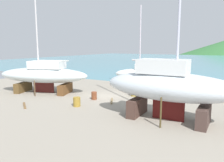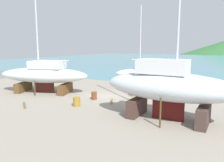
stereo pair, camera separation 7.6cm
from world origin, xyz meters
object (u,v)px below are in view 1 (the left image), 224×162
at_px(barrel_rust_mid, 134,92).
at_px(barrel_blue_faded, 94,96).
at_px(sailboat_small_center, 143,74).
at_px(barrel_rust_near, 77,102).
at_px(sailboat_far_slipway, 168,86).
at_px(worker, 123,77).
at_px(sailboat_mid_port, 44,75).

distance_m(barrel_rust_mid, barrel_blue_faded, 4.42).
height_order(sailboat_small_center, barrel_rust_near, sailboat_small_center).
distance_m(sailboat_far_slipway, barrel_rust_mid, 8.22).
distance_m(worker, barrel_blue_faded, 10.02).
bearing_deg(barrel_rust_mid, barrel_blue_faded, -130.07).
bearing_deg(sailboat_mid_port, worker, -135.51).
bearing_deg(sailboat_mid_port, barrel_rust_near, 140.32).
relative_size(sailboat_mid_port, worker, 9.08).
relative_size(worker, barrel_rust_near, 2.10).
xyz_separation_m(sailboat_far_slipway, barrel_rust_mid, (-5.37, 5.86, -2.11)).
distance_m(sailboat_small_center, sailboat_far_slipway, 12.05).
height_order(sailboat_far_slipway, barrel_rust_mid, sailboat_far_slipway).
xyz_separation_m(sailboat_far_slipway, worker, (-9.95, 12.33, -1.61)).
relative_size(barrel_rust_near, barrel_blue_faded, 1.07).
xyz_separation_m(sailboat_mid_port, worker, (5.17, 9.99, -1.20)).
bearing_deg(sailboat_mid_port, sailboat_far_slipway, 153.05).
distance_m(sailboat_mid_port, barrel_blue_faded, 7.12).
height_order(sailboat_mid_port, barrel_rust_mid, sailboat_mid_port).
bearing_deg(sailboat_small_center, sailboat_mid_port, 26.05).
relative_size(sailboat_mid_port, barrel_rust_near, 19.09).
height_order(sailboat_mid_port, barrel_blue_faded, sailboat_mid_port).
bearing_deg(worker, barrel_rust_mid, -171.40).
distance_m(worker, barrel_rust_mid, 7.95).
bearing_deg(barrel_blue_faded, sailboat_small_center, 75.67).
relative_size(sailboat_far_slipway, worker, 9.75).
bearing_deg(barrel_blue_faded, barrel_rust_mid, 49.93).
xyz_separation_m(sailboat_mid_port, barrel_rust_near, (7.05, -2.78, -1.69)).
bearing_deg(barrel_rust_near, barrel_rust_mid, 66.78).
bearing_deg(barrel_rust_near, sailboat_mid_port, 158.47).
bearing_deg(barrel_blue_faded, sailboat_mid_port, -178.88).
distance_m(sailboat_mid_port, sailboat_far_slipway, 15.30).
xyz_separation_m(sailboat_small_center, barrel_blue_faded, (-2.00, -7.82, -1.45)).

